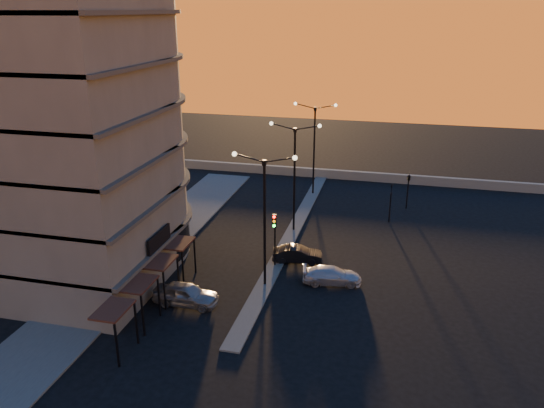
{
  "coord_description": "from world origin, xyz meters",
  "views": [
    {
      "loc": [
        8.31,
        -31.76,
        18.19
      ],
      "look_at": [
        -0.91,
        5.81,
        3.9
      ],
      "focal_mm": 35.0,
      "sensor_mm": 36.0,
      "label": 1
    }
  ],
  "objects_px": {
    "traffic_light_main": "(275,232)",
    "car_hatchback": "(186,294)",
    "streetlamp_mid": "(295,169)",
    "car_wagon": "(332,275)",
    "car_sedan": "(298,254)"
  },
  "relations": [
    {
      "from": "traffic_light_main",
      "to": "car_hatchback",
      "type": "distance_m",
      "value": 8.15
    },
    {
      "from": "traffic_light_main",
      "to": "car_sedan",
      "type": "xyz_separation_m",
      "value": [
        1.5,
        1.27,
        -2.26
      ]
    },
    {
      "from": "traffic_light_main",
      "to": "car_wagon",
      "type": "bearing_deg",
      "value": -17.7
    },
    {
      "from": "streetlamp_mid",
      "to": "car_sedan",
      "type": "height_order",
      "value": "streetlamp_mid"
    },
    {
      "from": "traffic_light_main",
      "to": "car_wagon",
      "type": "height_order",
      "value": "traffic_light_main"
    },
    {
      "from": "car_sedan",
      "to": "car_wagon",
      "type": "distance_m",
      "value": 4.04
    },
    {
      "from": "streetlamp_mid",
      "to": "car_hatchback",
      "type": "xyz_separation_m",
      "value": [
        -4.36,
        -13.67,
        -4.86
      ]
    },
    {
      "from": "car_wagon",
      "to": "streetlamp_mid",
      "type": "bearing_deg",
      "value": 17.84
    },
    {
      "from": "streetlamp_mid",
      "to": "traffic_light_main",
      "type": "xyz_separation_m",
      "value": [
        0.0,
        -7.13,
        -2.7
      ]
    },
    {
      "from": "streetlamp_mid",
      "to": "car_wagon",
      "type": "height_order",
      "value": "streetlamp_mid"
    },
    {
      "from": "streetlamp_mid",
      "to": "car_sedan",
      "type": "xyz_separation_m",
      "value": [
        1.5,
        -5.86,
        -4.97
      ]
    },
    {
      "from": "traffic_light_main",
      "to": "car_sedan",
      "type": "height_order",
      "value": "traffic_light_main"
    },
    {
      "from": "traffic_light_main",
      "to": "car_wagon",
      "type": "relative_size",
      "value": 1.03
    },
    {
      "from": "traffic_light_main",
      "to": "car_wagon",
      "type": "xyz_separation_m",
      "value": [
        4.5,
        -1.44,
        -2.29
      ]
    },
    {
      "from": "streetlamp_mid",
      "to": "car_wagon",
      "type": "xyz_separation_m",
      "value": [
        4.5,
        -8.56,
        -4.99
      ]
    }
  ]
}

